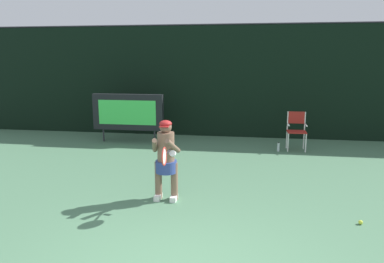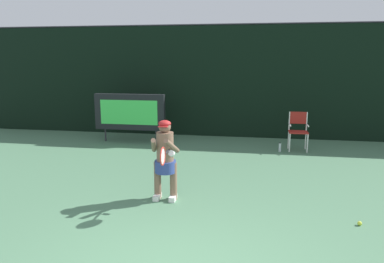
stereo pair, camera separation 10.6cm
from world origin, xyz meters
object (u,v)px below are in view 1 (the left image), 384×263
at_px(scoreboard, 128,112).
at_px(tennis_ball_spare, 361,222).
at_px(umpire_chair, 296,128).
at_px(water_bottle, 278,147).
at_px(tennis_racket, 165,156).
at_px(tennis_player, 166,157).

bearing_deg(scoreboard, tennis_ball_spare, -42.40).
height_order(umpire_chair, water_bottle, umpire_chair).
bearing_deg(tennis_ball_spare, tennis_racket, -178.98).
bearing_deg(tennis_player, tennis_ball_spare, -9.83).
height_order(umpire_chair, tennis_racket, tennis_racket).
distance_m(umpire_chair, tennis_ball_spare, 4.86).
relative_size(tennis_racket, tennis_ball_spare, 8.85).
height_order(scoreboard, water_bottle, scoreboard).
xyz_separation_m(scoreboard, umpire_chair, (5.01, -0.17, -0.33)).
bearing_deg(tennis_ball_spare, water_bottle, 101.71).
distance_m(scoreboard, tennis_player, 4.93).
height_order(umpire_chair, tennis_player, tennis_player).
bearing_deg(tennis_racket, tennis_player, 109.87).
height_order(tennis_player, tennis_racket, tennis_player).
xyz_separation_m(water_bottle, tennis_ball_spare, (0.94, -4.53, -0.09)).
height_order(water_bottle, tennis_racket, tennis_racket).
bearing_deg(umpire_chair, tennis_racket, -118.99).
xyz_separation_m(tennis_player, tennis_racket, (0.12, -0.62, 0.19)).
distance_m(water_bottle, tennis_ball_spare, 4.62).
bearing_deg(umpire_chair, scoreboard, 178.02).
relative_size(umpire_chair, tennis_player, 0.73).
xyz_separation_m(scoreboard, tennis_ball_spare, (5.45, -4.98, -0.91)).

